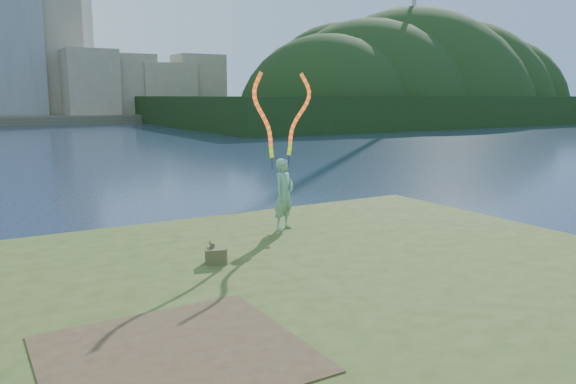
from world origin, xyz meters
TOP-DOWN VIEW (x-y plane):
  - ground at (0.00, 0.00)m, footprint 320.00×320.00m
  - grassy_knoll at (0.00, -2.30)m, footprint 20.00×18.00m
  - dirt_patch at (-2.20, -3.20)m, footprint 3.20×3.00m
  - wooded_hill at (59.57, 59.96)m, footprint 78.00×50.00m
  - woman_with_ribbons at (2.41, 2.00)m, footprint 1.92×0.89m
  - canvas_bag at (-0.17, 0.18)m, footprint 0.48×0.54m

SIDE VIEW (x-z plane):
  - ground at x=0.00m, z-range 0.00..0.00m
  - wooded_hill at x=59.57m, z-range -31.34..31.66m
  - grassy_knoll at x=0.00m, z-range -0.06..0.74m
  - dirt_patch at x=-2.20m, z-range 0.80..0.82m
  - canvas_bag at x=-0.17m, z-range 0.77..1.16m
  - woman_with_ribbons at x=2.41m, z-range 0.14..4.25m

